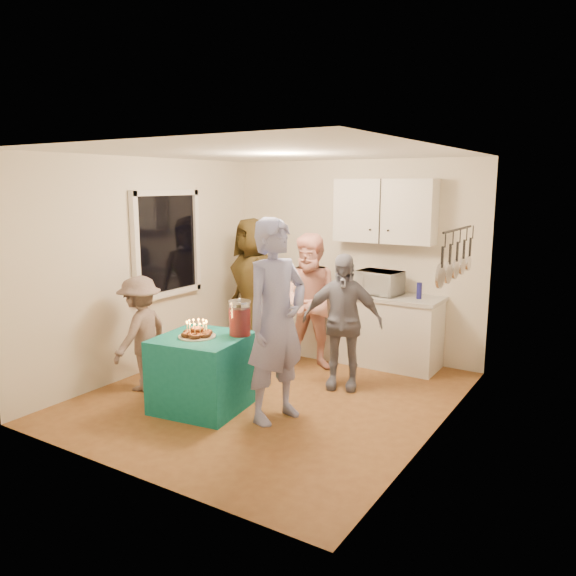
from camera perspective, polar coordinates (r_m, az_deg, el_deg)
The scene contains 19 objects.
floor at distance 6.26m, azimuth -1.73°, elevation -10.92°, with size 4.00×4.00×0.00m, color brown.
ceiling at distance 5.83m, azimuth -1.87°, elevation 13.60°, with size 4.00×4.00×0.00m, color white.
back_wall at distance 7.63m, azimuth 6.59°, elevation 3.04°, with size 3.60×3.60×0.00m, color silver.
left_wall at distance 7.05m, azimuth -14.06°, elevation 2.18°, with size 4.00×4.00×0.00m, color silver.
right_wall at distance 5.14m, azimuth 15.13°, elevation -0.91°, with size 4.00×4.00×0.00m, color silver.
window_night at distance 7.21m, azimuth -12.27°, elevation 4.43°, with size 0.04×1.00×1.20m, color black.
counter at distance 7.44m, azimuth 6.84°, elevation -3.98°, with size 2.20×0.58×0.86m, color white.
countertop at distance 7.34m, azimuth 6.92°, elevation -0.54°, with size 2.24×0.62×0.05m, color beige.
upper_cabinet at distance 7.23m, azimuth 9.79°, elevation 7.72°, with size 1.30×0.30×0.80m, color white.
pot_rack at distance 5.78m, azimuth 16.55°, elevation 3.27°, with size 0.12×1.00×0.60m, color black.
microwave at distance 7.19m, azimuth 9.27°, elevation 0.56°, with size 0.54×0.36×0.30m, color white.
party_table at distance 5.90m, azimuth -8.65°, elevation -8.45°, with size 0.85×0.85×0.76m, color #106C6A.
donut_cake at distance 5.76m, azimuth -9.25°, elevation -4.07°, with size 0.38×0.38×0.18m, color #381C0C, non-canonical shape.
punch_jar at distance 5.75m, azimuth -4.93°, elevation -3.15°, with size 0.22×0.22×0.34m, color red.
man_birthday at distance 5.40m, azimuth -1.19°, elevation -3.37°, with size 0.72×0.48×1.98m, color #8E94CE.
woman_back_left at distance 7.72m, azimuth -3.58°, elevation 0.30°, with size 0.90×0.58×1.83m, color brown.
woman_back_center at distance 6.94m, azimuth 2.56°, elevation -1.44°, with size 0.83×0.64×1.70m, color #FF8C85.
woman_back_right at distance 6.32m, azimuth 5.51°, elevation -3.40°, with size 0.90×0.38×1.54m, color black.
child_near_left at distance 6.49m, azimuth -14.73°, elevation -4.47°, with size 0.83×0.48×1.29m, color #645250.
Camera 1 is at (3.24, -4.84, 2.29)m, focal length 35.00 mm.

